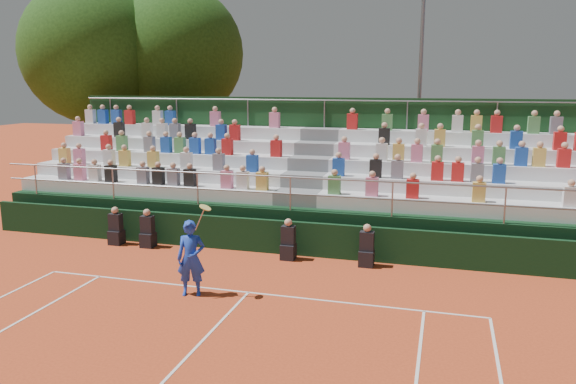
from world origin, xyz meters
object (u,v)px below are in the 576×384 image
(floodlight_mast, at_px, (420,77))
(tennis_player, at_px, (191,258))
(tree_west, at_px, (94,53))
(tree_east, at_px, (176,54))

(floodlight_mast, bearing_deg, tennis_player, -109.18)
(tennis_player, height_order, tree_west, tree_west)
(tree_west, bearing_deg, tennis_player, -48.90)
(tree_west, bearing_deg, tree_east, 31.34)
(tree_west, xyz_separation_m, floodlight_mast, (15.00, 0.69, -1.14))
(tennis_player, xyz_separation_m, tree_east, (-7.31, 14.07, 5.39))
(tree_east, bearing_deg, floodlight_mast, -6.24)
(tree_west, relative_size, tree_east, 1.00)
(tennis_player, xyz_separation_m, tree_west, (-10.55, 12.10, 5.38))
(tree_east, xyz_separation_m, floodlight_mast, (11.76, -1.29, -1.14))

